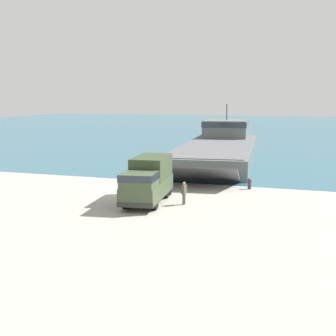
{
  "coord_description": "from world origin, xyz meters",
  "views": [
    {
      "loc": [
        15.41,
        -34.68,
        7.6
      ],
      "look_at": [
        2.44,
        2.72,
        1.78
      ],
      "focal_mm": 50.0,
      "sensor_mm": 36.0,
      "label": 1
    }
  ],
  "objects_px": {
    "military_truck": "(148,180)",
    "moored_boat_a": "(221,138)",
    "soldier_on_ramp": "(184,192)",
    "landing_craft": "(220,145)",
    "mooring_bollard": "(249,183)"
  },
  "relations": [
    {
      "from": "military_truck",
      "to": "moored_boat_a",
      "type": "relative_size",
      "value": 1.33
    },
    {
      "from": "military_truck",
      "to": "moored_boat_a",
      "type": "bearing_deg",
      "value": 178.8
    },
    {
      "from": "soldier_on_ramp",
      "to": "moored_boat_a",
      "type": "distance_m",
      "value": 53.07
    },
    {
      "from": "landing_craft",
      "to": "mooring_bollard",
      "type": "height_order",
      "value": "landing_craft"
    },
    {
      "from": "military_truck",
      "to": "mooring_bollard",
      "type": "relative_size",
      "value": 8.52
    },
    {
      "from": "military_truck",
      "to": "mooring_bollard",
      "type": "bearing_deg",
      "value": 131.91
    },
    {
      "from": "soldier_on_ramp",
      "to": "mooring_bollard",
      "type": "relative_size",
      "value": 1.83
    },
    {
      "from": "landing_craft",
      "to": "soldier_on_ramp",
      "type": "xyz_separation_m",
      "value": [
        3.79,
        -28.61,
        -0.64
      ]
    },
    {
      "from": "mooring_bollard",
      "to": "landing_craft",
      "type": "bearing_deg",
      "value": 109.2
    },
    {
      "from": "soldier_on_ramp",
      "to": "landing_craft",
      "type": "bearing_deg",
      "value": 109.55
    },
    {
      "from": "soldier_on_ramp",
      "to": "mooring_bollard",
      "type": "bearing_deg",
      "value": 77.08
    },
    {
      "from": "landing_craft",
      "to": "soldier_on_ramp",
      "type": "distance_m",
      "value": 28.87
    },
    {
      "from": "landing_craft",
      "to": "military_truck",
      "type": "distance_m",
      "value": 28.6
    },
    {
      "from": "military_truck",
      "to": "soldier_on_ramp",
      "type": "height_order",
      "value": "military_truck"
    },
    {
      "from": "landing_craft",
      "to": "mooring_bollard",
      "type": "relative_size",
      "value": 41.55
    }
  ]
}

